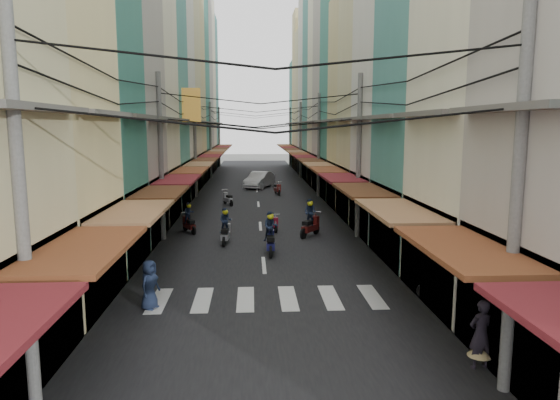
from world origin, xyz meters
name	(u,v)px	position (x,y,z in m)	size (l,w,h in m)	color
ground	(263,253)	(0.00, 0.00, 0.00)	(160.00, 160.00, 0.00)	slate
road	(257,193)	(0.00, 20.00, 0.01)	(10.00, 80.00, 0.02)	black
sidewalk_left	(180,194)	(-6.50, 20.00, 0.03)	(3.00, 80.00, 0.06)	gray
sidewalk_right	(334,192)	(6.50, 20.00, 0.03)	(3.00, 80.00, 0.06)	gray
crosswalk	(267,298)	(0.00, -6.00, 0.03)	(7.55, 2.40, 0.01)	silver
building_row_left	(150,69)	(-7.92, 16.56, 9.78)	(7.80, 67.67, 23.70)	silver
building_row_right	(362,75)	(7.92, 16.45, 9.41)	(7.80, 68.98, 22.59)	teal
utility_poles	(258,113)	(0.00, 15.01, 6.59)	(10.20, 66.13, 8.20)	slate
white_car	(259,188)	(0.23, 23.76, 0.00)	(5.25, 2.06, 1.85)	silver
bicycle	(422,247)	(7.50, 0.71, 0.00)	(0.66, 1.77, 1.22)	black
moving_scooters	(258,221)	(-0.15, 4.76, 0.53)	(6.82, 21.12, 1.93)	black
parked_scooters	(387,274)	(4.25, -5.02, 0.47)	(12.85, 16.48, 0.99)	black
pedestrians	(157,233)	(-4.61, -0.23, 1.01)	(12.87, 19.28, 2.23)	black
market_umbrella	(494,240)	(6.87, -7.31, 2.22)	(2.39, 2.39, 2.52)	#B2B2B7
traffic_sign	(420,224)	(5.68, -4.16, 2.07)	(0.10, 0.63, 2.86)	slate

